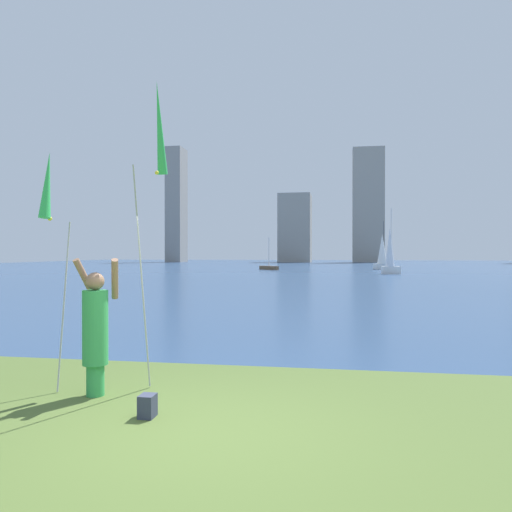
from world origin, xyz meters
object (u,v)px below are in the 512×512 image
at_px(bag, 147,406).
at_px(sailboat_2, 269,267).
at_px(kite_flag_right, 159,135).
at_px(person, 96,328).
at_px(sailboat_5, 390,253).
at_px(kite_flag_left, 48,192).
at_px(sailboat_3, 382,253).

xyz_separation_m(bag, sailboat_2, (-5.54, 50.03, 0.14)).
bearing_deg(kite_flag_right, person, -124.14).
distance_m(bag, sailboat_5, 41.62).
relative_size(kite_flag_left, sailboat_3, 0.61).
distance_m(bag, sailboat_2, 50.33).
height_order(person, sailboat_2, sailboat_2).
bearing_deg(bag, person, 144.72).
relative_size(kite_flag_left, kite_flag_right, 0.73).
distance_m(kite_flag_right, sailboat_2, 48.78).
bearing_deg(bag, sailboat_3, 82.22).
relative_size(person, kite_flag_left, 0.57).
bearing_deg(sailboat_2, sailboat_3, 14.17).
distance_m(kite_flag_right, sailboat_3, 52.24).
relative_size(person, sailboat_5, 0.32).
distance_m(sailboat_2, sailboat_5, 15.48).
bearing_deg(sailboat_2, sailboat_5, -35.91).
bearing_deg(person, sailboat_3, 84.95).
relative_size(person, sailboat_2, 0.53).
bearing_deg(sailboat_3, bag, -97.78).
relative_size(bag, sailboat_3, 0.05).
relative_size(bag, sailboat_5, 0.05).
bearing_deg(kite_flag_left, sailboat_5, 78.01).
relative_size(sailboat_3, sailboat_5, 0.93).
relative_size(kite_flag_left, sailboat_5, 0.56).
bearing_deg(bag, kite_flag_right, 105.81).
xyz_separation_m(person, sailboat_5, (7.99, 40.24, 0.99)).
relative_size(person, kite_flag_right, 0.42).
height_order(kite_flag_left, sailboat_5, sailboat_5).
relative_size(kite_flag_right, bag, 16.79).
height_order(kite_flag_right, sailboat_5, sailboat_5).
bearing_deg(person, bag, -31.30).
relative_size(kite_flag_right, sailboat_3, 0.83).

